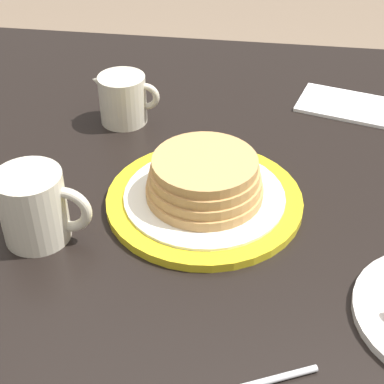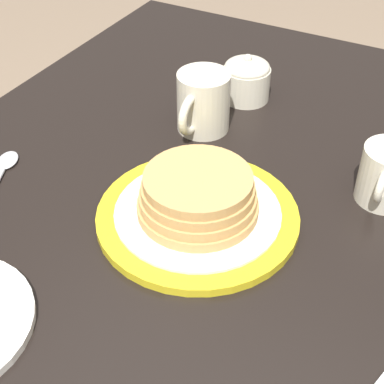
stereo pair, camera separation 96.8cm
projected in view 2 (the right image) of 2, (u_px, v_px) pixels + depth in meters
dining_table at (221, 316)px, 0.79m from camera, size 1.28×0.99×0.78m
pancake_plate at (198, 204)px, 0.74m from camera, size 0.26×0.26×0.07m
coffee_mug at (202, 102)px, 0.89m from camera, size 0.11×0.08×0.09m
sugar_bowl at (246, 78)px, 0.97m from camera, size 0.08×0.08×0.08m
spoon at (2, 171)px, 0.83m from camera, size 0.15×0.08×0.01m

